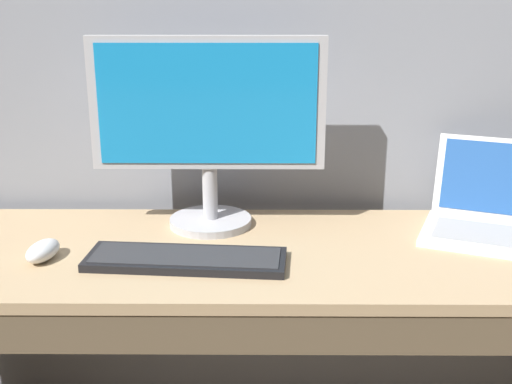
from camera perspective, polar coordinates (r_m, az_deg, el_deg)
desk at (r=1.61m, az=2.88°, el=-12.51°), size 1.89×0.56×0.72m
laptop_white at (r=1.70m, az=20.84°, el=-2.25°), size 0.44×0.41×0.22m
external_monitor at (r=1.59m, az=-4.27°, el=5.96°), size 0.57×0.21×0.48m
wired_keyboard at (r=1.45m, az=-6.22°, el=-5.93°), size 0.45×0.17×0.02m
computer_mouse at (r=1.53m, az=-18.36°, el=-4.95°), size 0.08×0.12×0.04m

